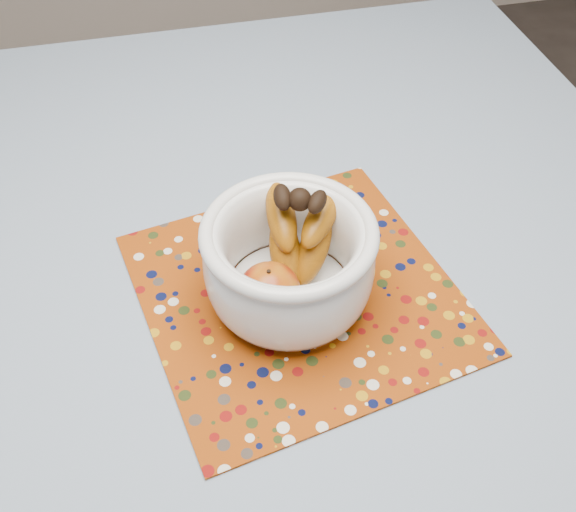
{
  "coord_description": "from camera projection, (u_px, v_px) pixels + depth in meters",
  "views": [
    {
      "loc": [
        -0.09,
        -0.63,
        1.43
      ],
      "look_at": [
        0.04,
        -0.08,
        0.84
      ],
      "focal_mm": 42.0,
      "sensor_mm": 36.0,
      "label": 1
    }
  ],
  "objects": [
    {
      "name": "table",
      "position": [
        249.0,
        299.0,
        0.99
      ],
      "size": [
        1.2,
        1.2,
        0.75
      ],
      "color": "brown",
      "rests_on": "ground"
    },
    {
      "name": "tablecloth",
      "position": [
        247.0,
        261.0,
        0.93
      ],
      "size": [
        1.32,
        1.32,
        0.01
      ],
      "primitive_type": "cube",
      "color": "slate",
      "rests_on": "table"
    },
    {
      "name": "placemat",
      "position": [
        298.0,
        293.0,
        0.88
      ],
      "size": [
        0.45,
        0.45,
        0.0
      ],
      "primitive_type": "cube",
      "rotation": [
        0.0,
        0.0,
        0.18
      ],
      "color": "#803107",
      "rests_on": "tablecloth"
    },
    {
      "name": "fruit_bowl",
      "position": [
        293.0,
        256.0,
        0.82
      ],
      "size": [
        0.22,
        0.21,
        0.16
      ],
      "color": "silver",
      "rests_on": "placemat"
    }
  ]
}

